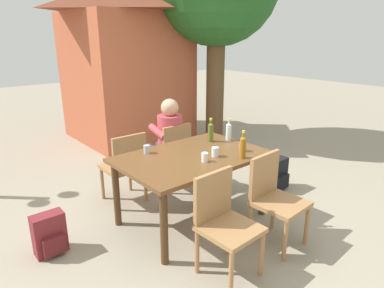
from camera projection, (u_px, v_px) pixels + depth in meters
name	position (u px, v px, depth m)	size (l,w,h in m)	color
ground_plane	(192.00, 219.00, 3.74)	(24.00, 24.00, 0.00)	gray
dining_table	(192.00, 163.00, 3.53)	(1.51, 1.01, 0.75)	brown
chair_far_right	(172.00, 152.00, 4.38)	(0.45, 0.45, 0.87)	#A37547
chair_far_left	(126.00, 164.00, 3.96)	(0.45, 0.45, 0.87)	#A37547
chair_near_left	(223.00, 219.00, 2.79)	(0.45, 0.45, 0.87)	#A37547
chair_near_right	(274.00, 195.00, 3.21)	(0.46, 0.46, 0.87)	#A37547
person_in_white_shirt	(167.00, 138.00, 4.41)	(0.47, 0.61, 1.18)	#B7424C
bottle_amber	(243.00, 146.00, 3.38)	(0.06, 0.06, 0.29)	#996019
bottle_olive	(211.00, 131.00, 3.91)	(0.06, 0.06, 0.28)	#566623
bottle_clear	(229.00, 131.00, 3.96)	(0.06, 0.06, 0.26)	white
cup_white	(205.00, 157.00, 3.31)	(0.07, 0.07, 0.09)	white
cup_terracotta	(242.00, 147.00, 3.61)	(0.07, 0.07, 0.09)	#BC6B47
cup_steel	(147.00, 149.00, 3.55)	(0.07, 0.07, 0.09)	#B2B7BC
cup_glass	(215.00, 152.00, 3.45)	(0.08, 0.08, 0.10)	silver
backpack_by_near_side	(50.00, 235.00, 3.10)	(0.28, 0.21, 0.40)	maroon
backpack_by_far_side	(276.00, 175.00, 4.39)	(0.34, 0.22, 0.42)	black
brick_kiosk	(126.00, 59.00, 6.35)	(2.20, 2.16, 2.88)	#B25638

